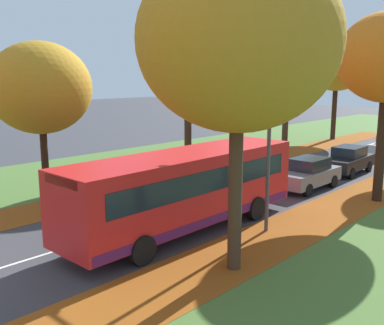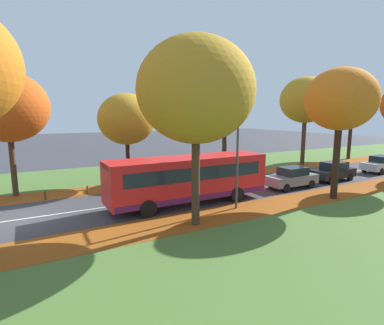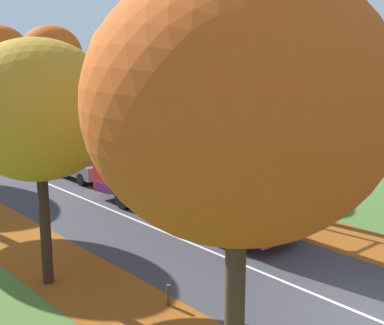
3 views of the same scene
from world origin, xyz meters
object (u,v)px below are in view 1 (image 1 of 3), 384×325
Objects in this scene: tree_right_near at (238,41)px; car_black_following at (348,160)px; tree_left_far at (288,57)px; tree_left_near at (40,88)px; streetlamp_right at (262,132)px; tree_left_mid at (188,64)px; car_grey_lead at (308,174)px; tree_left_distant at (337,62)px; bus at (186,187)px.

tree_right_near is 16.82m from car_black_following.
tree_left_far reaches higher than tree_right_near.
tree_left_near is 10.70m from tree_right_near.
streetlamp_right is 1.41× the size of car_black_following.
tree_left_mid is 2.02× the size of car_grey_lead.
tree_left_mid reaches higher than car_black_following.
tree_left_far is 1.62× the size of streetlamp_right.
tree_left_mid is 11.26m from streetlamp_right.
car_black_following is at bearing -31.49° from tree_left_far.
streetlamp_right is (9.37, -25.01, -3.25)m from tree_left_distant.
tree_left_near reaches higher than car_black_following.
tree_left_near is 0.75× the size of tree_left_distant.
streetlamp_right is at bearing -60.92° from tree_left_far.
tree_left_distant is at bearing 110.91° from tree_right_near.
tree_left_mid reaches higher than bus.
car_black_following is at bearing 65.52° from tree_left_near.
tree_left_far is at bearing 148.51° from car_black_following.
tree_left_mid is at bearing -89.83° from tree_left_distant.
bus is at bearing -91.18° from car_grey_lead.
tree_left_near reaches higher than car_grey_lead.
car_black_following is (7.45, -13.12, -6.18)m from tree_left_distant.
tree_left_distant is 0.92× the size of bus.
tree_left_near is 28.89m from tree_left_distant.
tree_left_far is 2.28× the size of car_black_following.
tree_right_near reaches higher than streetlamp_right.
tree_right_near is at bearing 1.89° from tree_left_near.
tree_left_distant is at bearing 90.59° from tree_left_near.
tree_left_near reaches higher than streetlamp_right.
tree_right_near is at bearing -77.40° from car_black_following.
tree_left_distant is 28.55m from bus.
tree_left_distant reaches higher than bus.
bus reaches higher than car_grey_lead.
streetlamp_right is at bearing -75.56° from car_grey_lead.
tree_left_far reaches higher than bus.
car_black_following is (7.15, 15.72, -4.42)m from tree_left_near.
tree_left_near is 20.17m from tree_left_far.
tree_left_mid is at bearing 91.42° from tree_left_near.
tree_left_distant is (-0.33, 8.75, -0.17)m from tree_left_far.
tree_left_distant is 26.91m from streetlamp_right.
streetlamp_right is 0.58× the size of bus.
tree_right_near is at bearing -40.39° from tree_left_mid.
tree_left_near is 8.16m from bus.
tree_left_near is at bearing -157.16° from streetlamp_right.
tree_right_near is (10.83, -9.21, 0.30)m from tree_left_mid.
streetlamp_right is at bearing 113.59° from tree_right_near.
tree_left_mid is 0.91× the size of tree_right_near.
car_grey_lead is 5.07m from car_black_following.
car_black_following is (-3.44, 15.37, -5.92)m from tree_right_near.
car_grey_lead is (7.32, 10.64, -4.42)m from tree_left_near.
bus is at bearing 157.47° from tree_right_near.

